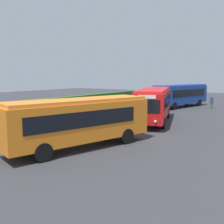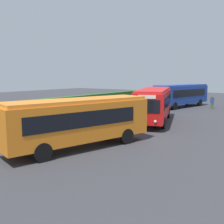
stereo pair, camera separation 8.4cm
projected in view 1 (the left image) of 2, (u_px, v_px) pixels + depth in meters
ground_plane at (133, 131)px, 21.21m from camera, size 106.88×106.88×0.00m
bus_orange at (80, 120)px, 16.07m from camera, size 9.62×4.87×3.00m
bus_red at (154, 103)px, 25.09m from camera, size 10.01×5.53×3.16m
bus_blue at (181, 94)px, 37.06m from camera, size 10.65×4.44×3.14m
person_center at (211, 102)px, 35.25m from camera, size 0.48×0.53×1.72m
hedge_row at (29, 109)px, 28.21m from camera, size 65.44×1.00×1.81m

